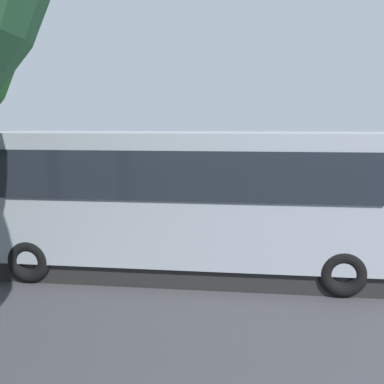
{
  "coord_description": "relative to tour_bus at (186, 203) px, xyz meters",
  "views": [
    {
      "loc": [
        -1.28,
        14.44,
        3.47
      ],
      "look_at": [
        1.54,
        0.05,
        1.1
      ],
      "focal_mm": 40.39,
      "sensor_mm": 36.0,
      "label": 1
    }
  ],
  "objects": [
    {
      "name": "ground_plane",
      "position": [
        -0.73,
        -4.89,
        -1.64
      ],
      "size": [
        80.0,
        80.0,
        0.0
      ],
      "primitive_type": "plane",
      "color": "#38383D"
    },
    {
      "name": "tour_bus",
      "position": [
        0.0,
        0.0,
        0.0
      ],
      "size": [
        9.57,
        3.17,
        3.25
      ],
      "color": "#8C939E",
      "rests_on": "ground_plane"
    },
    {
      "name": "spectator_far_left",
      "position": [
        -2.22,
        -3.08,
        -0.66
      ],
      "size": [
        0.57,
        0.38,
        1.67
      ],
      "color": "black",
      "rests_on": "ground_plane"
    },
    {
      "name": "spectator_left",
      "position": [
        -0.81,
        -2.95,
        -0.56
      ],
      "size": [
        0.58,
        0.33,
        1.82
      ],
      "color": "black",
      "rests_on": "ground_plane"
    },
    {
      "name": "spectator_centre",
      "position": [
        0.22,
        -2.85,
        -0.56
      ],
      "size": [
        0.57,
        0.34,
        1.8
      ],
      "color": "black",
      "rests_on": "ground_plane"
    },
    {
      "name": "spectator_right",
      "position": [
        1.7,
        -2.91,
        -0.57
      ],
      "size": [
        0.58,
        0.38,
        1.8
      ],
      "color": "#473823",
      "rests_on": "ground_plane"
    },
    {
      "name": "spectator_far_right",
      "position": [
        2.76,
        -2.94,
        -0.55
      ],
      "size": [
        0.58,
        0.38,
        1.82
      ],
      "color": "black",
      "rests_on": "ground_plane"
    },
    {
      "name": "parked_motorcycle_silver",
      "position": [
        -1.51,
        -2.19,
        -1.16
      ],
      "size": [
        2.02,
        0.75,
        0.99
      ],
      "color": "black",
      "rests_on": "ground_plane"
    },
    {
      "name": "parked_motorcycle_dark",
      "position": [
        2.06,
        -2.08,
        -1.16
      ],
      "size": [
        2.05,
        0.58,
        0.99
      ],
      "color": "black",
      "rests_on": "ground_plane"
    },
    {
      "name": "stunt_motorcycle",
      "position": [
        2.45,
        -7.55,
        -0.67
      ],
      "size": [
        2.03,
        0.79,
        1.59
      ],
      "color": "black",
      "rests_on": "ground_plane"
    },
    {
      "name": "bay_line_b",
      "position": [
        -4.02,
        -6.38,
        -1.64
      ],
      "size": [
        0.15,
        4.95,
        0.01
      ],
      "color": "white",
      "rests_on": "ground_plane"
    },
    {
      "name": "bay_line_c",
      "position": [
        -1.22,
        -6.38,
        -1.64
      ],
      "size": [
        0.14,
        3.68,
        0.01
      ],
      "color": "white",
      "rests_on": "ground_plane"
    },
    {
      "name": "bay_line_d",
      "position": [
        1.58,
        -6.38,
        -1.64
      ],
      "size": [
        0.15,
        4.67,
        0.01
      ],
      "color": "white",
      "rests_on": "ground_plane"
    },
    {
      "name": "bay_line_e",
      "position": [
        4.38,
        -6.38,
        -1.64
      ],
      "size": [
        0.15,
        4.89,
        0.01
      ],
      "color": "white",
      "rests_on": "ground_plane"
    }
  ]
}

